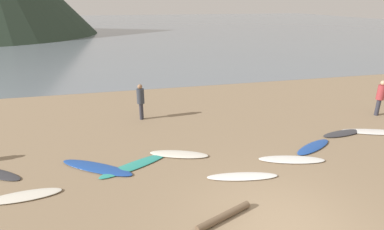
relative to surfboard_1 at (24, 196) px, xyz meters
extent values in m
cube|color=#8C7559|center=(6.20, 7.18, -0.14)|extent=(120.00, 120.00, 0.20)
cube|color=slate|center=(6.20, 60.00, -0.04)|extent=(140.00, 100.00, 0.01)
ellipsoid|color=silver|center=(0.00, 0.00, 0.00)|extent=(1.96, 0.67, 0.08)
ellipsoid|color=#1E479E|center=(1.85, 1.11, 0.00)|extent=(2.47, 1.92, 0.07)
ellipsoid|color=teal|center=(3.05, 0.99, -0.01)|extent=(2.44, 1.56, 0.06)
ellipsoid|color=silver|center=(4.57, 1.36, 0.00)|extent=(2.10, 1.22, 0.09)
ellipsoid|color=white|center=(6.16, -0.48, 0.00)|extent=(2.21, 0.84, 0.07)
ellipsoid|color=white|center=(8.16, 0.11, 0.00)|extent=(2.26, 1.12, 0.08)
ellipsoid|color=#1E479E|center=(9.43, 0.77, 0.00)|extent=(1.94, 1.29, 0.08)
ellipsoid|color=#333338|center=(11.30, 1.56, 0.00)|extent=(1.96, 0.73, 0.08)
ellipsoid|color=white|center=(12.64, 1.38, 0.00)|extent=(2.63, 1.40, 0.07)
cylinder|color=#2D2D38|center=(14.29, 3.06, 0.34)|extent=(0.18, 0.18, 0.77)
cylinder|color=#9E3338|center=(14.29, 3.06, 1.06)|extent=(0.33, 0.33, 0.67)
sphere|color=tan|center=(14.29, 3.06, 1.50)|extent=(0.22, 0.22, 0.22)
cylinder|color=#2D2D38|center=(3.63, 5.13, 0.34)|extent=(0.18, 0.18, 0.75)
cylinder|color=#333842|center=(3.63, 5.13, 1.04)|extent=(0.33, 0.33, 0.65)
sphere|color=#936B4C|center=(3.63, 5.13, 1.47)|extent=(0.21, 0.21, 0.21)
cylinder|color=brown|center=(4.99, -2.14, 0.05)|extent=(1.57, 0.78, 0.18)
camera|label=1|loc=(2.77, -7.91, 4.99)|focal=28.71mm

